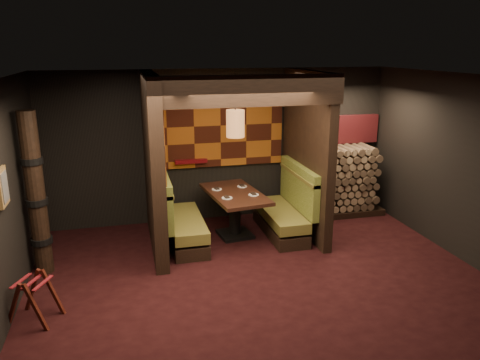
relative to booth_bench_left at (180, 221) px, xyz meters
name	(u,v)px	position (x,y,z in m)	size (l,w,h in m)	color
floor	(262,282)	(0.96, -1.65, -0.41)	(6.50, 5.50, 0.02)	black
ceiling	(265,77)	(0.96, -1.65, 2.46)	(6.50, 5.50, 0.02)	black
wall_back	(221,145)	(0.96, 1.11, 1.02)	(6.50, 0.02, 2.85)	black
wall_front	(365,283)	(0.96, -4.41, 1.02)	(6.50, 0.02, 2.85)	black
wall_right	(470,171)	(4.22, -1.65, 1.02)	(0.02, 5.50, 2.85)	black
partition_left	(153,163)	(-0.39, 0.00, 1.02)	(0.20, 2.20, 2.85)	black
partition_right	(306,154)	(2.26, 0.05, 1.02)	(0.15, 2.10, 2.85)	black
header_beam	(249,91)	(0.94, -0.95, 2.23)	(2.85, 0.18, 0.44)	black
tapa_back_panel	(220,125)	(0.94, 1.06, 1.42)	(2.40, 0.06, 1.55)	#9E5115
tapa_side_panel	(159,135)	(-0.27, 0.17, 1.45)	(0.04, 1.85, 1.45)	#9E5115
lacquer_shelf	(191,161)	(0.36, 1.00, 0.78)	(0.60, 0.12, 0.07)	#5E0A10
booth_bench_left	(180,221)	(0.00, 0.00, 0.00)	(0.68, 1.60, 1.14)	black
booth_bench_right	(286,212)	(1.89, 0.00, 0.00)	(0.68, 1.60, 1.14)	black
dining_table	(235,205)	(0.98, 0.08, 0.17)	(1.02, 1.62, 0.81)	black
place_settings	(235,192)	(0.98, 0.08, 0.42)	(0.72, 0.76, 0.03)	white
pendant_lamp	(235,123)	(0.98, 0.03, 1.61)	(0.30, 0.30, 1.07)	#965E31
framed_picture	(3,187)	(-2.25, -1.55, 1.22)	(0.05, 0.36, 0.46)	olive
luggage_rack	(34,297)	(-2.01, -1.89, -0.09)	(0.70, 0.61, 0.63)	#40140C
totem_column	(36,196)	(-2.09, -0.55, 0.79)	(0.31, 0.31, 2.40)	black
firewood_stack	(339,181)	(3.25, 0.70, 0.28)	(1.73, 0.70, 1.36)	black
mosaic_header	(335,130)	(3.25, 1.03, 1.24)	(1.83, 0.10, 0.56)	maroon
bay_front_post	(306,150)	(2.35, 0.31, 1.02)	(0.08, 0.08, 2.85)	black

